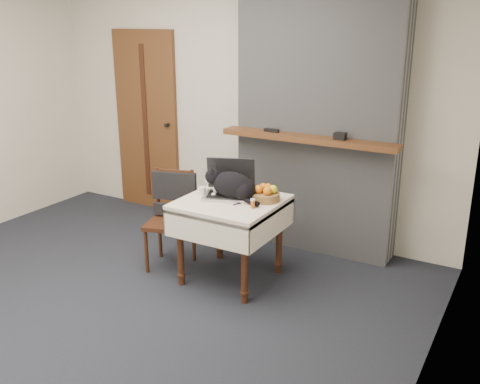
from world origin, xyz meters
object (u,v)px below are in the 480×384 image
(door, at_px, (147,122))
(side_table, at_px, (231,213))
(chair, at_px, (172,205))
(fruit_basket, at_px, (266,194))
(cat, at_px, (233,186))
(laptop, at_px, (229,186))
(cream_jar, at_px, (202,191))
(pill_bottle, at_px, (253,203))

(door, distance_m, side_table, 2.14)
(door, height_order, chair, door)
(fruit_basket, bearing_deg, cat, -159.15)
(door, xyz_separation_m, laptop, (1.69, -1.02, -0.23))
(chair, bearing_deg, side_table, -18.66)
(cream_jar, bearing_deg, cat, 11.25)
(door, height_order, fruit_basket, door)
(laptop, xyz_separation_m, cat, (0.08, -0.07, 0.04))
(side_table, xyz_separation_m, cat, (0.00, 0.04, 0.22))
(laptop, height_order, pill_bottle, laptop)
(cat, height_order, fruit_basket, cat)
(cat, height_order, chair, cat)
(fruit_basket, bearing_deg, cream_jar, -164.05)
(side_table, relative_size, fruit_basket, 3.36)
(side_table, bearing_deg, door, 147.59)
(side_table, bearing_deg, cat, 82.59)
(door, relative_size, chair, 2.34)
(laptop, xyz_separation_m, chair, (-0.53, -0.09, -0.23))
(side_table, height_order, pill_bottle, pill_bottle)
(door, relative_size, cream_jar, 26.64)
(side_table, bearing_deg, laptop, 125.73)
(door, xyz_separation_m, cat, (1.77, -1.09, -0.19))
(door, bearing_deg, fruit_basket, -26.19)
(laptop, distance_m, cream_jar, 0.23)
(cat, xyz_separation_m, fruit_basket, (0.25, 0.09, -0.06))
(door, distance_m, chair, 1.67)
(door, xyz_separation_m, fruit_basket, (2.02, -0.99, -0.25))
(door, bearing_deg, pill_bottle, -30.83)
(side_table, bearing_deg, fruit_basket, 27.37)
(cat, bearing_deg, chair, 176.74)
(chair, bearing_deg, fruit_basket, -9.53)
(fruit_basket, bearing_deg, door, 153.81)
(pill_bottle, height_order, chair, chair)
(pill_bottle, height_order, fruit_basket, fruit_basket)
(cat, xyz_separation_m, pill_bottle, (0.24, -0.12, -0.07))
(door, xyz_separation_m, pill_bottle, (2.02, -1.20, -0.26))
(door, relative_size, pill_bottle, 26.47)
(cat, xyz_separation_m, cream_jar, (-0.27, -0.05, -0.07))
(door, height_order, laptop, door)
(door, distance_m, cat, 2.09)
(cream_jar, distance_m, chair, 0.39)
(laptop, relative_size, chair, 0.59)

